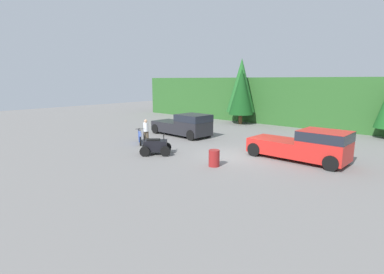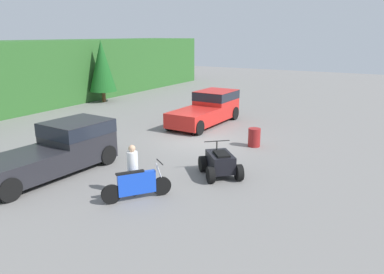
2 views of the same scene
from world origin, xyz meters
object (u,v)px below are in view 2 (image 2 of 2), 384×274
pickup_truck_second (60,147)px  steel_barrel (254,137)px  pickup_truck_red (209,107)px  quad_atv (220,163)px  rider_person (133,168)px  dirt_bike (137,185)px

pickup_truck_second → steel_barrel: pickup_truck_second is taller
pickup_truck_red → quad_atv: bearing=-148.2°
pickup_truck_red → rider_person: size_ratio=3.20×
dirt_bike → quad_atv: size_ratio=0.87×
dirt_bike → pickup_truck_red: bearing=52.2°
rider_person → steel_barrel: size_ratio=1.95×
pickup_truck_red → quad_atv: 8.79m
dirt_bike → rider_person: size_ratio=1.12×
pickup_truck_red → pickup_truck_second: same height
pickup_truck_red → rider_person: 10.90m
pickup_truck_second → rider_person: (-0.35, -3.85, -0.03)m
rider_person → steel_barrel: (7.25, -1.49, -0.49)m
pickup_truck_red → dirt_bike: pickup_truck_red is taller
pickup_truck_second → steel_barrel: 8.74m
rider_person → dirt_bike: bearing=-87.2°
pickup_truck_red → quad_atv: (-7.58, -4.42, -0.48)m
dirt_bike → steel_barrel: size_ratio=2.18×
rider_person → steel_barrel: bearing=27.3°
quad_atv → rider_person: 3.50m
pickup_truck_second → rider_person: bearing=-91.5°
pickup_truck_red → pickup_truck_second: 10.29m
dirt_bike → rider_person: (0.27, 0.36, 0.44)m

